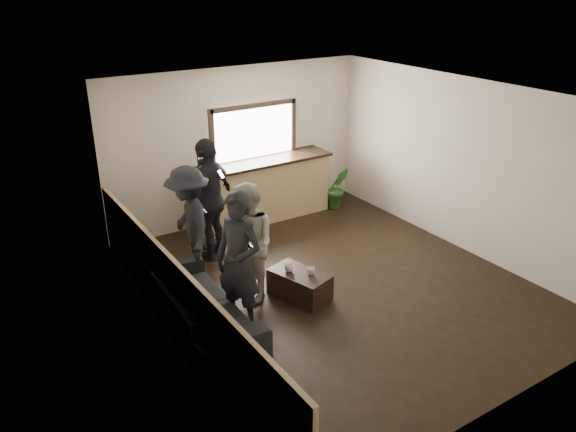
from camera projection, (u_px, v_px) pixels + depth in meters
ground at (336, 283)px, 8.36m from camera, size 5.00×6.00×0.01m
room_shell at (295, 202)px, 7.41m from camera, size 5.01×6.01×2.80m
bar_counter at (262, 186)px, 10.34m from camera, size 2.70×0.68×2.13m
sofa at (199, 304)px, 7.23m from camera, size 0.98×2.33×0.67m
coffee_table at (300, 284)px, 7.96m from camera, size 0.70×0.95×0.38m
cup_a at (289, 268)px, 7.91m from camera, size 0.17×0.17×0.10m
cup_b at (311, 271)px, 7.83m from camera, size 0.15×0.15×0.10m
potted_plant at (337, 188)px, 10.92m from camera, size 0.52×0.46×0.82m
person_a at (239, 263)px, 7.00m from camera, size 0.68×0.80×1.86m
person_b at (248, 244)px, 7.67m from camera, size 0.68×0.86×1.70m
person_c at (190, 224)px, 8.21m from camera, size 0.83×1.22×1.75m
person_d at (210, 199)px, 8.80m from camera, size 1.23×1.05×1.98m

